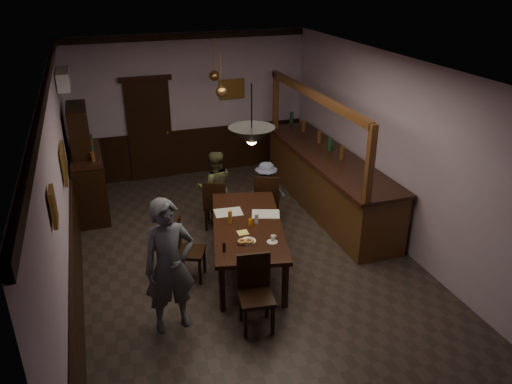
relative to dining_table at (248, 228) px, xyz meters
name	(u,v)px	position (x,y,z in m)	size (l,w,h in m)	color
room	(249,176)	(0.04, 0.04, 0.81)	(5.01, 8.01, 3.01)	#2D2621
dining_table	(248,228)	(0.00, 0.00, 0.00)	(1.48, 2.37, 0.75)	black
chair_far_left	(215,203)	(-0.15, 1.35, -0.19)	(0.51, 0.51, 0.91)	black
chair_far_right	(267,198)	(0.72, 1.14, -0.14)	(0.57, 0.57, 0.99)	black
chair_near	(255,289)	(-0.31, -1.28, -0.15)	(0.48, 0.48, 0.98)	black
chair_side	(185,247)	(-0.94, 0.03, -0.17)	(0.53, 0.53, 0.93)	black
person_standing	(169,266)	(-1.31, -0.97, 0.20)	(0.65, 0.43, 1.78)	#51535D
person_seated_left	(215,187)	(-0.08, 1.61, -0.02)	(0.65, 0.50, 1.33)	#48492C
person_seated_right	(266,191)	(0.80, 1.40, -0.13)	(0.71, 0.41, 1.10)	slate
newspaper_left	(228,212)	(-0.17, 0.44, 0.07)	(0.42, 0.30, 0.01)	silver
newspaper_right	(266,214)	(0.36, 0.21, 0.07)	(0.42, 0.30, 0.01)	silver
napkin	(243,233)	(-0.14, -0.23, 0.07)	(0.15, 0.15, 0.00)	#ECF259
saucer	(272,242)	(0.16, -0.62, 0.07)	(0.15, 0.15, 0.01)	white
coffee_cup	(273,238)	(0.19, -0.59, 0.11)	(0.08, 0.08, 0.07)	white
pastry_plate	(248,241)	(-0.15, -0.49, 0.07)	(0.22, 0.22, 0.01)	white
pastry_ring_a	(242,241)	(-0.24, -0.52, 0.10)	(0.13, 0.13, 0.04)	#C68C47
pastry_ring_b	(249,241)	(-0.15, -0.54, 0.10)	(0.13, 0.13, 0.04)	#C68C47
soda_can	(251,223)	(0.02, -0.09, 0.12)	(0.07, 0.07, 0.12)	orange
beer_glass	(230,217)	(-0.24, 0.10, 0.16)	(0.06, 0.06, 0.20)	#BF721E
water_glass	(257,219)	(0.13, -0.02, 0.14)	(0.06, 0.06, 0.15)	silver
pepper_mill	(224,247)	(-0.53, -0.64, 0.13)	(0.04, 0.04, 0.14)	black
sideboard	(88,171)	(-2.17, 2.74, 0.12)	(0.54, 1.52, 2.01)	black
bar_counter	(327,180)	(2.03, 1.46, -0.11)	(0.94, 4.03, 2.26)	#452712
door_back	(150,131)	(-0.86, 3.99, 0.36)	(0.90, 0.06, 2.10)	black
ac_unit	(63,79)	(-2.34, 2.94, 1.76)	(0.20, 0.85, 0.30)	white
picture_left_small	(53,207)	(-2.42, -1.56, 1.46)	(0.04, 0.28, 0.36)	olive
picture_left_large	(64,163)	(-2.42, 0.84, 1.01)	(0.04, 0.62, 0.48)	olive
picture_back	(232,89)	(0.94, 4.00, 1.11)	(0.55, 0.04, 0.42)	olive
pendant_iron	(252,136)	(-0.18, -0.78, 1.68)	(0.56, 0.56, 0.74)	black
pendant_brass_mid	(221,91)	(0.14, 1.82, 1.61)	(0.20, 0.20, 0.81)	#BF8C3F
pendant_brass_far	(214,76)	(0.34, 3.10, 1.61)	(0.20, 0.20, 0.81)	#BF8C3F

